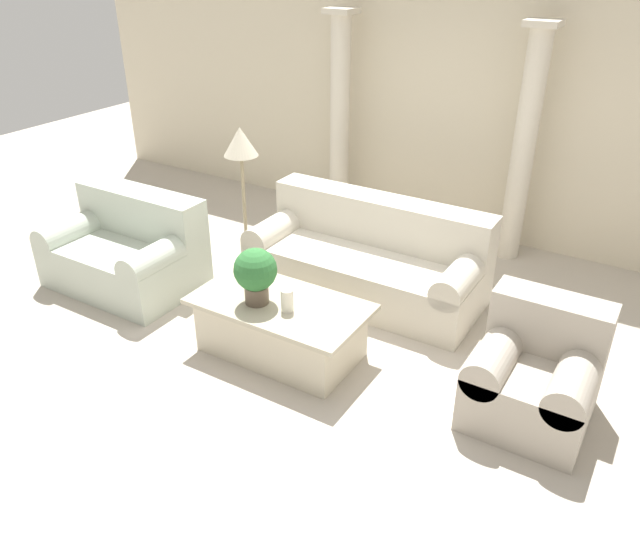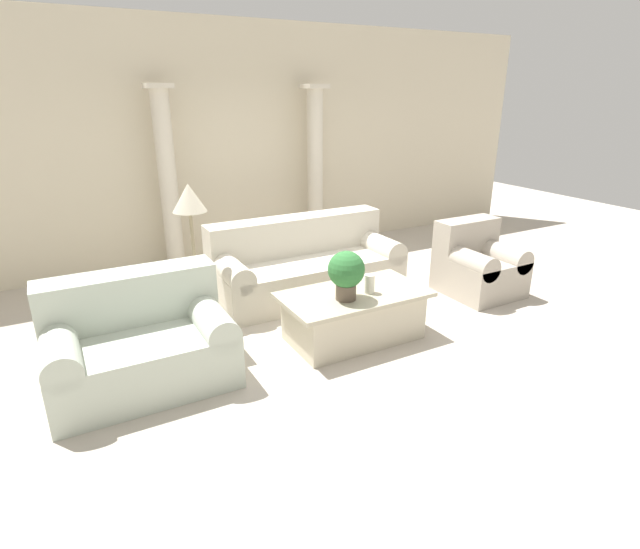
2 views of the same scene
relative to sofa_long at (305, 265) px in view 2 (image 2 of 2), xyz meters
name	(u,v)px [view 2 (image 2 of 2)]	position (x,y,z in m)	size (l,w,h in m)	color
ground_plane	(341,319)	(-0.01, -0.86, -0.35)	(16.00, 16.00, 0.00)	#BCB2A3
wall_back	(244,144)	(-0.01, 1.84, 1.25)	(10.00, 0.06, 3.20)	beige
sofa_long	(305,265)	(0.00, 0.00, 0.00)	(2.20, 0.94, 0.89)	beige
loveseat	(139,341)	(-2.09, -1.07, 0.01)	(1.43, 0.94, 0.89)	beige
coffee_table	(354,315)	(-0.13, -1.28, -0.11)	(1.41, 0.77, 0.48)	beige
potted_plant	(346,272)	(-0.28, -1.38, 0.40)	(0.34, 0.34, 0.46)	brown
pillar_candle	(370,284)	(0.00, -1.36, 0.22)	(0.10, 0.10, 0.19)	silver
floor_lamp	(190,206)	(-1.34, -0.15, 0.88)	(0.34, 0.34, 1.46)	gray
column_left	(168,181)	(-1.19, 1.49, 0.87)	(0.32, 0.32, 2.39)	beige
column_right	(315,169)	(0.93, 1.49, 0.87)	(0.32, 0.32, 2.39)	beige
armchair	(477,264)	(1.82, -0.96, 0.00)	(0.81, 0.84, 0.85)	#ADA393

